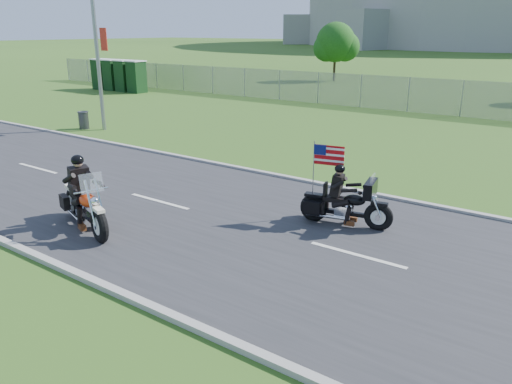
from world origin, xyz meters
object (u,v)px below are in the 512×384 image
Objects in this scene: streetlight at (97,6)px; motorcycle_follow at (345,205)px; porta_toilet_d at (101,75)px; porta_toilet_b at (124,76)px; porta_toilet_a at (137,77)px; porta_toilet_c at (112,75)px; motorcycle_lead at (85,207)px; trash_can at (84,120)px.

streetlight is 16.52m from motorcycle_follow.
motorcycle_follow is (29.19, -15.55, -0.61)m from porta_toilet_d.
streetlight is 4.35× the size of porta_toilet_b.
streetlight reaches higher than porta_toilet_a.
porta_toilet_c is at bearing 180.00° from porta_toilet_b.
porta_toilet_b is 1.40m from porta_toilet_c.
motorcycle_lead is 1.15× the size of motorcycle_follow.
porta_toilet_c and porta_toilet_d have the same top height.
trash_can is (-15.95, 4.12, -0.12)m from motorcycle_follow.
motorcycle_lead is (19.99, -19.39, -0.57)m from porta_toilet_a.
motorcycle_lead is at bearing -40.40° from porta_toilet_c.
motorcycle_lead is at bearing -42.20° from porta_toilet_b.
streetlight is 17.34m from porta_toilet_c.
porta_toilet_c is (-12.82, 10.78, -4.49)m from streetlight.
porta_toilet_d is (-2.80, 0.00, 0.00)m from porta_toilet_b.
porta_toilet_a is at bearing 132.91° from streetlight.
porta_toilet_b reaches higher than trash_can.
porta_toilet_c is (-1.40, 0.00, 0.00)m from porta_toilet_b.
motorcycle_follow is at bearing -28.05° from porta_toilet_d.
porta_toilet_b is (-1.40, 0.00, 0.00)m from porta_toilet_a.
porta_toilet_b is at bearing 0.00° from porta_toilet_c.
porta_toilet_a is at bearing 128.31° from trash_can.
porta_toilet_c is at bearing 158.39° from motorcycle_lead.
motorcycle_follow is (27.79, -15.55, -0.61)m from porta_toilet_c.
trash_can is (-10.95, 7.95, -0.17)m from motorcycle_lead.
motorcycle_follow reaches higher than trash_can.
porta_toilet_b reaches higher than motorcycle_follow.
motorcycle_lead is (9.97, -8.61, -5.06)m from streetlight.
motorcycle_follow is at bearing -29.23° from porta_toilet_c.
motorcycle_lead is at bearing -154.94° from motorcycle_follow.
streetlight is 16.33m from porta_toilet_b.
motorcycle_follow is (26.39, -15.55, -0.61)m from porta_toilet_b.
trash_can is (9.04, -11.44, -0.74)m from porta_toilet_a.
motorcycle_follow is at bearing -14.46° from trash_can.
streetlight is 4.35× the size of motorcycle_follow.
porta_toilet_c is 16.48m from trash_can.
porta_toilet_d is 17.51m from trash_can.
porta_toilet_b is at bearing 137.06° from motorcycle_follow.
porta_toilet_b is 30.64m from motorcycle_follow.
motorcycle_follow is 16.48m from trash_can.
motorcycle_lead is 3.22× the size of trash_can.
porta_toilet_a is 29.44m from motorcycle_follow.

